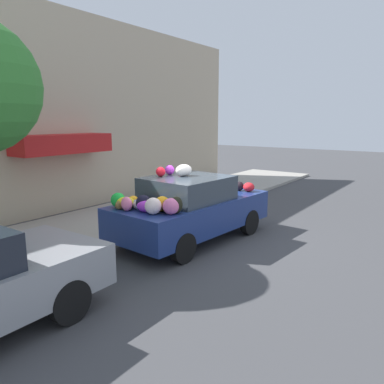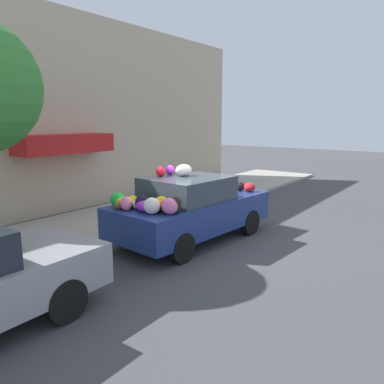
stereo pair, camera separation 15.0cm
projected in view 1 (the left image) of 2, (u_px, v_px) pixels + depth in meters
ground_plane at (190, 239)px, 9.16m from camera, size 60.00×60.00×0.00m
sidewalk_curb at (114, 220)px, 10.70m from camera, size 24.00×3.20×0.11m
building_facade at (59, 114)px, 11.39m from camera, size 18.00×1.20×6.18m
fire_hydrant at (200, 193)px, 12.46m from camera, size 0.20×0.20×0.70m
art_car at (189, 207)px, 8.89m from camera, size 4.23×2.13×1.84m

